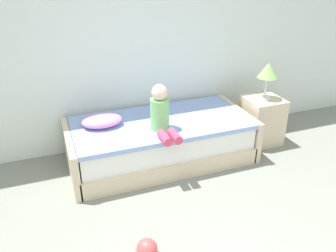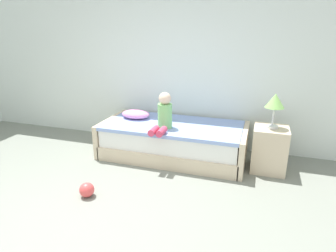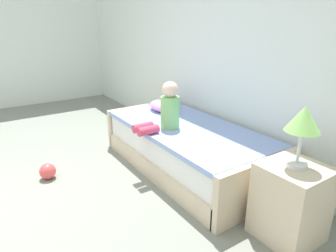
{
  "view_description": "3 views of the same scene",
  "coord_description": "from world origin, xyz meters",
  "px_view_note": "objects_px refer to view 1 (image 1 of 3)",
  "views": [
    {
      "loc": [
        -0.82,
        -1.34,
        2.17
      ],
      "look_at": [
        0.34,
        1.75,
        0.55
      ],
      "focal_mm": 36.91,
      "sensor_mm": 36.0,
      "label": 1
    },
    {
      "loc": [
        1.5,
        -1.83,
        1.82
      ],
      "look_at": [
        0.34,
        1.75,
        0.55
      ],
      "focal_mm": 30.95,
      "sensor_mm": 36.0,
      "label": 2
    },
    {
      "loc": [
        2.77,
        0.15,
        1.58
      ],
      "look_at": [
        0.34,
        1.75,
        0.55
      ],
      "focal_mm": 31.65,
      "sensor_mm": 36.0,
      "label": 3
    }
  ],
  "objects_px": {
    "bed": "(160,141)",
    "nightstand": "(261,120)",
    "table_lamp": "(268,72)",
    "toy_ball": "(147,249)",
    "pillow": "(102,121)",
    "child_figure": "(161,113)"
  },
  "relations": [
    {
      "from": "pillow",
      "to": "toy_ball",
      "type": "height_order",
      "value": "pillow"
    },
    {
      "from": "bed",
      "to": "toy_ball",
      "type": "bearing_deg",
      "value": -113.6
    },
    {
      "from": "table_lamp",
      "to": "nightstand",
      "type": "bearing_deg",
      "value": 0.0
    },
    {
      "from": "pillow",
      "to": "toy_ball",
      "type": "distance_m",
      "value": 1.56
    },
    {
      "from": "nightstand",
      "to": "pillow",
      "type": "relative_size",
      "value": 1.36
    },
    {
      "from": "pillow",
      "to": "table_lamp",
      "type": "bearing_deg",
      "value": -4.07
    },
    {
      "from": "bed",
      "to": "nightstand",
      "type": "relative_size",
      "value": 3.52
    },
    {
      "from": "table_lamp",
      "to": "child_figure",
      "type": "distance_m",
      "value": 1.45
    },
    {
      "from": "pillow",
      "to": "nightstand",
      "type": "bearing_deg",
      "value": -4.07
    },
    {
      "from": "bed",
      "to": "toy_ball",
      "type": "relative_size",
      "value": 12.5
    },
    {
      "from": "nightstand",
      "to": "toy_ball",
      "type": "relative_size",
      "value": 3.56
    },
    {
      "from": "child_figure",
      "to": "toy_ball",
      "type": "height_order",
      "value": "child_figure"
    },
    {
      "from": "nightstand",
      "to": "toy_ball",
      "type": "bearing_deg",
      "value": -145.58
    },
    {
      "from": "table_lamp",
      "to": "toy_ball",
      "type": "distance_m",
      "value": 2.52
    },
    {
      "from": "nightstand",
      "to": "pillow",
      "type": "xyz_separation_m",
      "value": [
        -1.99,
        0.14,
        0.26
      ]
    },
    {
      "from": "pillow",
      "to": "toy_ball",
      "type": "relative_size",
      "value": 2.61
    },
    {
      "from": "bed",
      "to": "nightstand",
      "type": "xyz_separation_m",
      "value": [
        1.35,
        -0.04,
        0.05
      ]
    },
    {
      "from": "bed",
      "to": "table_lamp",
      "type": "relative_size",
      "value": 4.69
    },
    {
      "from": "child_figure",
      "to": "pillow",
      "type": "xyz_separation_m",
      "value": [
        -0.57,
        0.33,
        -0.14
      ]
    },
    {
      "from": "nightstand",
      "to": "child_figure",
      "type": "distance_m",
      "value": 1.49
    },
    {
      "from": "bed",
      "to": "pillow",
      "type": "xyz_separation_m",
      "value": [
        -0.64,
        0.1,
        0.32
      ]
    },
    {
      "from": "bed",
      "to": "child_figure",
      "type": "distance_m",
      "value": 0.52
    }
  ]
}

